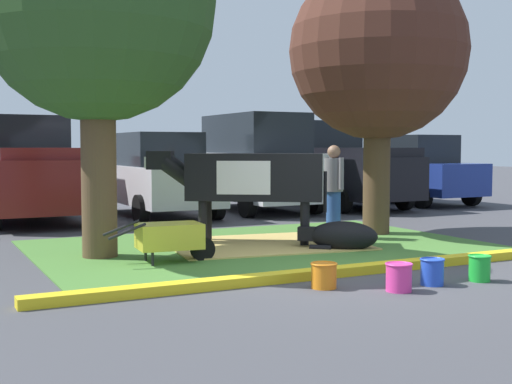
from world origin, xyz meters
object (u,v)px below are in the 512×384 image
bucket_orange (324,275)px  bucket_green (480,268)px  bucket_pink (399,277)px  calf_lying (341,236)px  sedan_blue (414,170)px  pickup_truck_black (335,167)px  shade_tree_left (96,4)px  sedan_silver (159,176)px  shade_tree_right (378,53)px  cow_holstein (248,178)px  person_handler (334,189)px  suv_black (255,162)px  pickup_truck_maroon (31,171)px  bucket_blue (432,271)px  wheelbarrow (171,237)px

bucket_orange → bucket_green: bucket_green is taller
bucket_pink → calf_lying: bearing=68.3°
bucket_orange → sedan_blue: size_ratio=0.07×
pickup_truck_black → sedan_blue: bearing=-5.8°
shade_tree_left → sedan_blue: size_ratio=1.28×
shade_tree_left → sedan_silver: bearing=63.1°
shade_tree_right → bucket_pink: bearing=-124.1°
cow_holstein → person_handler: (1.68, -0.09, -0.23)m
suv_black → sedan_blue: (5.27, -0.06, -0.29)m
person_handler → sedan_silver: bearing=105.3°
person_handler → sedan_blue: (6.48, 5.51, 0.06)m
bucket_orange → sedan_blue: 12.75m
cow_holstein → pickup_truck_black: size_ratio=0.52×
pickup_truck_maroon → suv_black: bearing=-4.5°
cow_holstein → person_handler: person_handler is taller
pickup_truck_maroon → pickup_truck_black: same height
cow_holstein → pickup_truck_maroon: (-2.69, 5.91, -0.04)m
bucket_green → sedan_silver: size_ratio=0.07×
cow_holstein → sedan_silver: 5.33m
pickup_truck_maroon → suv_black: (5.57, -0.44, 0.16)m
shade_tree_right → bucket_blue: (-2.31, -4.18, -3.29)m
wheelbarrow → shade_tree_left: bearing=130.1°
bucket_blue → person_handler: bearing=73.3°
shade_tree_left → pickup_truck_black: bearing=35.9°
person_handler → sedan_silver: sedan_silver is taller
wheelbarrow → sedan_blue: bearing=33.4°
bucket_pink → pickup_truck_black: (5.64, 9.85, 0.94)m
sedan_silver → bucket_blue: bearing=-88.3°
sedan_silver → pickup_truck_black: pickup_truck_black is taller
bucket_pink → pickup_truck_maroon: size_ratio=0.06×
wheelbarrow → sedan_silver: size_ratio=0.37×
cow_holstein → sedan_blue: 9.79m
calf_lying → sedan_blue: bearing=43.3°
bucket_blue → bucket_green: bearing=-6.6°
shade_tree_right → bucket_pink: 6.12m
suv_black → pickup_truck_black: 2.66m
person_handler → sedan_blue: bearing=40.4°
shade_tree_left → wheelbarrow: shade_tree_left is taller
shade_tree_left → bucket_pink: size_ratio=16.94×
cow_holstein → pickup_truck_black: bearing=45.8°
shade_tree_left → sedan_silver: 6.83m
shade_tree_right → bucket_orange: shade_tree_right is taller
shade_tree_left → cow_holstein: (2.62, 0.23, -2.64)m
suv_black → pickup_truck_maroon: bearing=175.5°
cow_holstein → calf_lying: bearing=-51.4°
wheelbarrow → pickup_truck_maroon: 7.17m
suv_black → shade_tree_right: bearing=-91.0°
bucket_green → sedan_blue: bearing=53.9°
wheelbarrow → pickup_truck_black: bearing=43.0°
calf_lying → cow_holstein: bearing=128.6°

